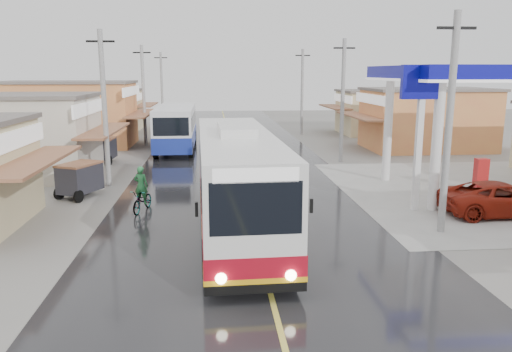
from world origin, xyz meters
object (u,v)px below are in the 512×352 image
object	(u,v)px
second_bus	(176,127)
tricycle_near	(79,178)
jeepney	(502,199)
tricycle_far	(104,149)
coach_bus	(236,180)
cyclist	(142,197)

from	to	relation	value
second_bus	tricycle_near	bearing A→B (deg)	-104.29
jeepney	tricycle_far	bearing A→B (deg)	53.75
jeepney	tricycle_near	xyz separation A→B (m)	(-18.40, 4.62, 0.25)
coach_bus	tricycle_near	xyz separation A→B (m)	(-7.23, 5.66, -0.97)
jeepney	cyclist	bearing A→B (deg)	83.24
coach_bus	jeepney	distance (m)	11.29
jeepney	coach_bus	bearing A→B (deg)	95.37
cyclist	coach_bus	bearing A→B (deg)	-21.15
tricycle_near	tricycle_far	size ratio (longest dim) A/B	1.16
second_bus	cyclist	distance (m)	17.17
coach_bus	cyclist	xyz separation A→B (m)	(-3.91, 2.84, -1.26)
tricycle_far	coach_bus	bearing A→B (deg)	-59.14
jeepney	tricycle_near	size ratio (longest dim) A/B	1.98
second_bus	jeepney	distance (m)	24.05
second_bus	tricycle_far	bearing A→B (deg)	-132.76
cyclist	tricycle_far	bearing A→B (deg)	123.42
tricycle_near	second_bus	bearing A→B (deg)	100.46
tricycle_near	cyclist	bearing A→B (deg)	-15.74
coach_bus	jeepney	world-z (taller)	coach_bus
cyclist	tricycle_near	bearing A→B (deg)	154.46
jeepney	tricycle_far	xyz separation A→B (m)	(-19.23, 14.11, 0.23)
coach_bus	tricycle_near	distance (m)	9.24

